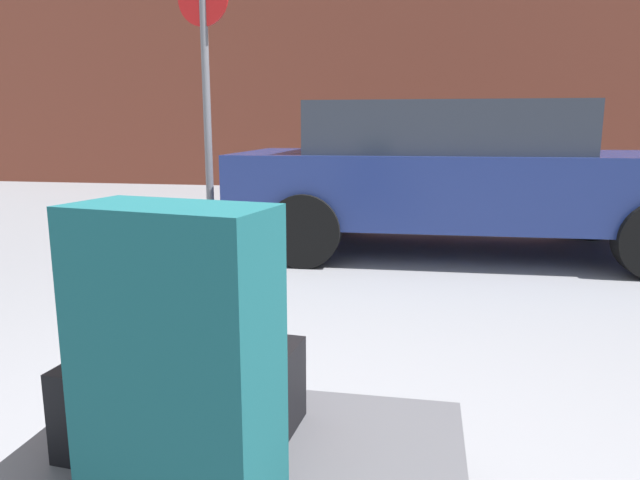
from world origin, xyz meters
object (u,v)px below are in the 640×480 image
Objects in this scene: luggage_cart at (238,480)px; parked_car at (459,173)px; suitcase_teal_center at (177,365)px; no_parking_sign at (206,84)px; duffel_bag_tan_topmost_pile at (183,317)px; suitcase_black_rear_right at (187,396)px; bollard_kerb_near at (603,189)px.

parked_car reaches higher than luggage_cart.
parked_car reaches higher than suitcase_teal_center.
no_parking_sign is (-2.30, -0.57, 0.82)m from parked_car.
suitcase_teal_center is 1.55× the size of duffel_bag_tan_topmost_pile.
luggage_cart is 0.27× the size of parked_car.
parked_car is (0.93, 4.29, 0.30)m from suitcase_black_rear_right.
suitcase_teal_center is (0.11, -0.29, 0.22)m from suitcase_black_rear_right.
suitcase_teal_center reaches higher than suitcase_black_rear_right.
suitcase_teal_center is 0.16× the size of parked_car.
bollard_kerb_near is (2.98, 7.60, -0.35)m from suitcase_teal_center.
suitcase_black_rear_right is 7.94m from bollard_kerb_near.
parked_car is 1.69× the size of no_parking_sign.
no_parking_sign reaches higher than luggage_cart.
suitcase_black_rear_right is 4.12m from no_parking_sign.
parked_car reaches higher than duffel_bag_tan_topmost_pile.
bollard_kerb_near is 0.26× the size of no_parking_sign.
parked_car is at bearing 70.78° from duffel_bag_tan_topmost_pile.
parked_car is 3.73m from bollard_kerb_near.
duffel_bag_tan_topmost_pile is 0.18× the size of no_parking_sign.
suitcase_black_rear_right is at bearing -102.29° from parked_car.
bollard_kerb_near is 5.86m from no_parking_sign.
suitcase_black_rear_right is 0.23m from duffel_bag_tan_topmost_pile.
suitcase_black_rear_right is 1.24× the size of duffel_bag_tan_topmost_pile.
no_parking_sign is at bearing -141.22° from bollard_kerb_near.
no_parking_sign reaches higher than duffel_bag_tan_topmost_pile.
suitcase_teal_center reaches higher than luggage_cart.
bollard_kerb_near is (3.10, 7.31, -0.13)m from suitcase_black_rear_right.
duffel_bag_tan_topmost_pile is 0.67× the size of bollard_kerb_near.
luggage_cart is 7.93m from bollard_kerb_near.
suitcase_teal_center is at bearing -63.66° from suitcase_black_rear_right.
luggage_cart is 0.46m from duffel_bag_tan_topmost_pile.
no_parking_sign is at bearing 112.03° from luggage_cart.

